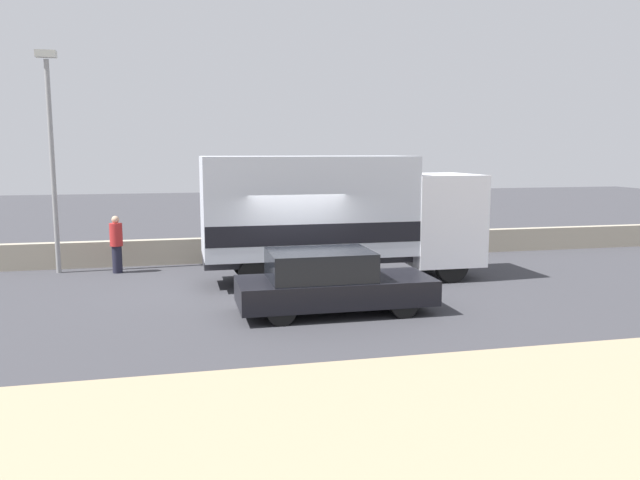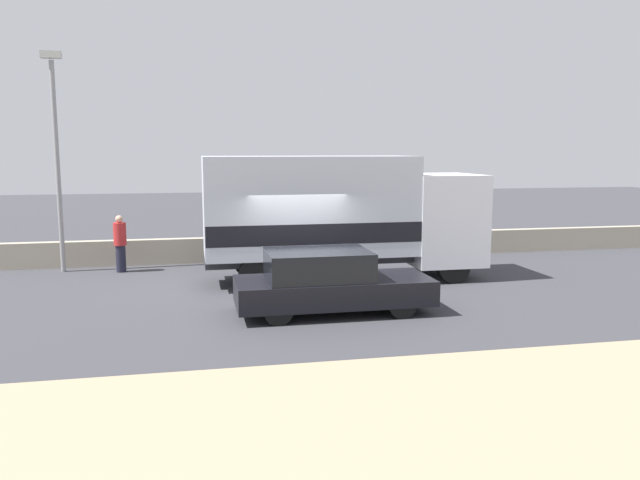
{
  "view_description": "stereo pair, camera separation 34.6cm",
  "coord_description": "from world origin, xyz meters",
  "px_view_note": "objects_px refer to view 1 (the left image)",
  "views": [
    {
      "loc": [
        -2.96,
        -14.44,
        3.62
      ],
      "look_at": [
        0.45,
        0.47,
        1.41
      ],
      "focal_mm": 35.0,
      "sensor_mm": 36.0,
      "label": 1
    },
    {
      "loc": [
        -2.62,
        -14.52,
        3.62
      ],
      "look_at": [
        0.45,
        0.47,
        1.41
      ],
      "focal_mm": 35.0,
      "sensor_mm": 36.0,
      "label": 2
    }
  ],
  "objects_px": {
    "street_lamp": "(51,145)",
    "car_hatchback": "(330,282)",
    "pedestrian": "(116,243)",
    "box_truck": "(337,214)"
  },
  "relations": [
    {
      "from": "car_hatchback",
      "to": "street_lamp",
      "type": "bearing_deg",
      "value": 137.09
    },
    {
      "from": "street_lamp",
      "to": "car_hatchback",
      "type": "relative_size",
      "value": 1.47
    },
    {
      "from": "box_truck",
      "to": "car_hatchback",
      "type": "distance_m",
      "value": 3.77
    },
    {
      "from": "street_lamp",
      "to": "pedestrian",
      "type": "height_order",
      "value": "street_lamp"
    },
    {
      "from": "street_lamp",
      "to": "car_hatchback",
      "type": "distance_m",
      "value": 9.73
    },
    {
      "from": "car_hatchback",
      "to": "pedestrian",
      "type": "xyz_separation_m",
      "value": [
        -5.06,
        5.9,
        0.18
      ]
    },
    {
      "from": "street_lamp",
      "to": "pedestrian",
      "type": "distance_m",
      "value": 3.36
    },
    {
      "from": "box_truck",
      "to": "car_hatchback",
      "type": "bearing_deg",
      "value": -106.68
    },
    {
      "from": "box_truck",
      "to": "car_hatchback",
      "type": "xyz_separation_m",
      "value": [
        -1.03,
        -3.43,
        -1.16
      ]
    },
    {
      "from": "car_hatchback",
      "to": "pedestrian",
      "type": "distance_m",
      "value": 7.77
    }
  ]
}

